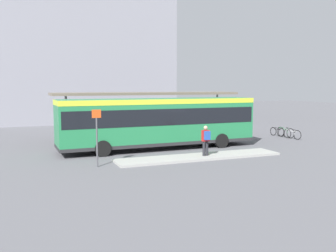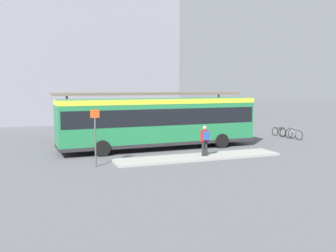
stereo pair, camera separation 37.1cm
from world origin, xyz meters
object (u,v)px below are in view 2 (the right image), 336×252
Objects in this scene: city_bus at (159,120)px; bicycle_green at (287,133)px; potted_planter_near_shelter at (96,136)px; pedestrian_waiting at (205,139)px; bicycle_black at (279,132)px; potted_planter_far_side at (164,133)px; bicycle_white at (294,134)px; platform_sign at (95,135)px.

bicycle_green is at bearing 5.67° from city_bus.
city_bus is 4.26m from potted_planter_near_shelter.
pedestrian_waiting is at bearing -49.88° from potted_planter_near_shelter.
pedestrian_waiting is at bearing 111.99° from bicycle_green.
bicycle_black is 9.46m from potted_planter_far_side.
pedestrian_waiting reaches higher than bicycle_black.
bicycle_black is (10.72, 2.14, -1.50)m from city_bus.
bicycle_green is at bearing -10.49° from bicycle_white.
potted_planter_near_shelter is (-14.28, -0.09, 0.37)m from bicycle_black.
bicycle_white is 0.92× the size of bicycle_green.
potted_planter_near_shelter is 1.04× the size of potted_planter_far_side.
city_bus is 10.89m from bicycle_white.
potted_planter_far_side is (-9.55, 1.11, 0.30)m from bicycle_green.
potted_planter_far_side is 8.59m from platform_sign.
platform_sign is (-1.06, -5.84, 0.84)m from potted_planter_near_shelter.
pedestrian_waiting is (1.33, -3.75, -0.77)m from city_bus.
pedestrian_waiting is 1.21× the size of potted_planter_near_shelter.
pedestrian_waiting reaches higher than bicycle_white.
pedestrian_waiting is 0.59× the size of platform_sign.
potted_planter_near_shelter reaches higher than bicycle_white.
platform_sign reaches higher than pedestrian_waiting.
bicycle_green is at bearing 18.26° from platform_sign.
bicycle_green is 9.62m from potted_planter_far_side.
bicycle_green is at bearing -177.28° from bicycle_black.
platform_sign reaches higher than potted_planter_far_side.
bicycle_black is (-0.10, 0.84, -0.04)m from bicycle_green.
bicycle_green is 0.64× the size of platform_sign.
pedestrian_waiting is 10.37m from bicycle_white.
potted_planter_far_side is at bearing 61.11° from city_bus.
bicycle_black is at bearing -5.54° from bicycle_white.
bicycle_black is 0.57× the size of platform_sign.
potted_planter_far_side is (4.83, 0.36, -0.03)m from potted_planter_near_shelter.
bicycle_white is 1.68m from bicycle_black.
platform_sign is at bearing -141.86° from city_bus.
pedestrian_waiting is at bearing 106.57° from bicycle_white.
pedestrian_waiting is 11.11m from bicycle_black.
bicycle_white is (9.44, 4.22, -0.71)m from pedestrian_waiting.
potted_planter_far_side reaches higher than bicycle_green.
platform_sign is at bearing 91.49° from pedestrian_waiting.
platform_sign is at bearing -100.29° from potted_planter_near_shelter.
city_bus is 7.49× the size of pedestrian_waiting.
potted_planter_near_shelter reaches higher than bicycle_black.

